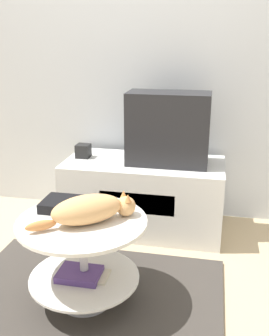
{
  "coord_description": "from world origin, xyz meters",
  "views": [
    {
      "loc": [
        0.61,
        -1.7,
        1.38
      ],
      "look_at": [
        0.17,
        0.46,
        0.64
      ],
      "focal_mm": 42.0,
      "sensor_mm": 36.0,
      "label": 1
    }
  ],
  "objects_px": {
    "cat": "(90,209)",
    "tv": "(168,129)",
    "speaker": "(83,151)",
    "dvd_box": "(65,205)"
  },
  "relations": [
    {
      "from": "speaker",
      "to": "cat",
      "type": "distance_m",
      "value": 1.04
    },
    {
      "from": "tv",
      "to": "dvd_box",
      "type": "relative_size",
      "value": 2.36
    },
    {
      "from": "tv",
      "to": "speaker",
      "type": "relative_size",
      "value": 5.69
    },
    {
      "from": "speaker",
      "to": "dvd_box",
      "type": "distance_m",
      "value": 0.88
    },
    {
      "from": "speaker",
      "to": "tv",
      "type": "bearing_deg",
      "value": -1.94
    },
    {
      "from": "dvd_box",
      "to": "cat",
      "type": "relative_size",
      "value": 0.5
    },
    {
      "from": "tv",
      "to": "speaker",
      "type": "height_order",
      "value": "tv"
    },
    {
      "from": "speaker",
      "to": "dvd_box",
      "type": "relative_size",
      "value": 0.42
    },
    {
      "from": "cat",
      "to": "speaker",
      "type": "bearing_deg",
      "value": 74.42
    },
    {
      "from": "cat",
      "to": "tv",
      "type": "bearing_deg",
      "value": 38.5
    }
  ]
}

